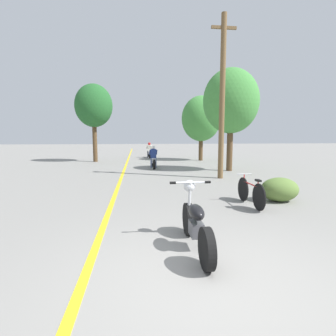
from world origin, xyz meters
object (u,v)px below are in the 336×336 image
Objects in this scene: motorcycle_foreground at (195,223)px; bicycle_parked at (251,192)px; roadside_tree_left at (94,106)px; roadside_tree_right_near at (231,101)px; roadside_tree_right_far at (201,119)px; motorcycle_rider_lead at (153,159)px; utility_pole at (222,96)px; motorcycle_rider_far at (149,152)px.

motorcycle_foreground is 1.16× the size of bicycle_parked.
roadside_tree_right_near is at bearing -37.07° from roadside_tree_left.
motorcycle_foreground reaches higher than bicycle_parked.
roadside_tree_left reaches higher than roadside_tree_right_near.
roadside_tree_left reaches higher than roadside_tree_right_far.
roadside_tree_left is at bearing 133.64° from motorcycle_rider_lead.
roadside_tree_right_near is 2.65× the size of motorcycle_rider_lead.
utility_pole is at bearing -51.40° from roadside_tree_left.
roadside_tree_right_near is 2.76× the size of motorcycle_foreground.
motorcycle_rider_lead is 7.42m from motorcycle_rider_far.
utility_pole is 3.56× the size of motorcycle_foreground.
roadside_tree_right_near is at bearing 67.06° from motorcycle_foreground.
utility_pole is at bearing -77.19° from motorcycle_rider_far.
roadside_tree_left is 3.29× the size of bicycle_parked.
bicycle_parked is at bearing -105.39° from roadside_tree_right_near.
motorcycle_foreground is (-2.78, -7.19, -3.19)m from utility_pole.
roadside_tree_right_far is at bearing 75.85° from motorcycle_foreground.
motorcycle_foreground is at bearing -112.94° from roadside_tree_right_near.
motorcycle_rider_far is at bearing 141.58° from roadside_tree_right_far.
motorcycle_rider_far is (0.11, 7.42, 0.01)m from motorcycle_rider_lead.
utility_pole is 3.42× the size of motorcycle_rider_lead.
motorcycle_rider_lead is at bearing 122.80° from utility_pole.
motorcycle_rider_lead is at bearing 89.95° from motorcycle_foreground.
utility_pole is 8.74m from roadside_tree_right_far.
motorcycle_foreground is 3.29m from bicycle_parked.
utility_pole is 5.99m from motorcycle_rider_lead.
roadside_tree_left is 6.31m from motorcycle_rider_far.
roadside_tree_right_far is at bearing 90.71° from roadside_tree_right_near.
motorcycle_rider_far is (-3.87, 3.07, -2.70)m from roadside_tree_right_far.
utility_pole is 1.42× the size of roadside_tree_right_far.
motorcycle_rider_lead reaches higher than bicycle_parked.
motorcycle_rider_lead reaches higher than motorcycle_foreground.
roadside_tree_right_near reaches higher than motorcycle_rider_lead.
roadside_tree_right_near is at bearing 74.61° from bicycle_parked.
utility_pole reaches higher than roadside_tree_left.
motorcycle_rider_far is at bearing 96.96° from bicycle_parked.
utility_pole is at bearing 68.86° from motorcycle_foreground.
roadside_tree_right_near is 3.19× the size of bicycle_parked.
roadside_tree_right_near is 5.51m from motorcycle_rider_lead.
motorcycle_rider_far is (4.17, 3.16, -3.54)m from roadside_tree_left.
bicycle_parked is (2.10, -8.96, -0.13)m from motorcycle_rider_lead.
roadside_tree_right_near is 10.18m from roadside_tree_left.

